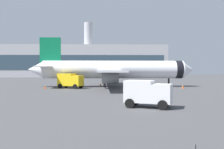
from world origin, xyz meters
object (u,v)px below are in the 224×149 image
object	(u,v)px
safety_cone_near	(78,83)
safety_cone_far	(101,84)
cargo_van	(147,92)
safety_cone_mid	(183,86)
service_truck	(70,80)
safety_cone_outer	(45,87)
airplane_at_gate	(113,70)

from	to	relation	value
safety_cone_near	safety_cone_far	bearing A→B (deg)	-40.56
cargo_van	safety_cone_near	world-z (taller)	cargo_van
safety_cone_near	safety_cone_mid	distance (m)	25.35
safety_cone_mid	safety_cone_far	size ratio (longest dim) A/B	1.20
service_truck	safety_cone_near	size ratio (longest dim) A/B	7.50
service_truck	safety_cone_far	world-z (taller)	service_truck
service_truck	safety_cone_outer	xyz separation A→B (m)	(-4.74, -0.73, -1.30)
service_truck	safety_cone_near	distance (m)	11.90
cargo_van	service_truck	bearing A→B (deg)	114.52
airplane_at_gate	cargo_van	distance (m)	28.61
cargo_van	safety_cone_near	xyz separation A→B (m)	(-10.94, 36.14, -1.10)
airplane_at_gate	safety_cone_near	distance (m)	11.86
service_truck	safety_cone_near	xyz separation A→B (m)	(0.15, 11.83, -1.26)
safety_cone_far	safety_cone_outer	distance (m)	13.06
safety_cone_far	safety_cone_outer	bearing A→B (deg)	-143.83
airplane_at_gate	service_truck	xyz separation A→B (m)	(-8.50, -4.09, -2.05)
airplane_at_gate	safety_cone_far	bearing A→B (deg)	132.93
airplane_at_gate	safety_cone_near	size ratio (longest dim) A/B	50.67
safety_cone_far	safety_cone_outer	world-z (taller)	safety_cone_far
service_truck	cargo_van	size ratio (longest dim) A/B	1.09
service_truck	safety_cone_mid	size ratio (longest dim) A/B	7.09
cargo_van	safety_cone_outer	xyz separation A→B (m)	(-15.82, 23.58, -1.15)
airplane_at_gate	safety_cone_near	xyz separation A→B (m)	(-8.35, 7.74, -3.31)
airplane_at_gate	safety_cone_outer	world-z (taller)	airplane_at_gate
cargo_van	safety_cone_far	xyz separation A→B (m)	(-5.28, 31.29, -1.14)
service_truck	safety_cone_mid	world-z (taller)	service_truck
safety_cone_near	safety_cone_outer	bearing A→B (deg)	-111.24
cargo_van	safety_cone_far	bearing A→B (deg)	99.57
safety_cone_near	safety_cone_outer	world-z (taller)	safety_cone_near
safety_cone_outer	cargo_van	bearing A→B (deg)	-56.14
airplane_at_gate	safety_cone_near	world-z (taller)	airplane_at_gate
safety_cone_near	safety_cone_mid	xyz separation A→B (m)	(21.99, -12.61, 0.02)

